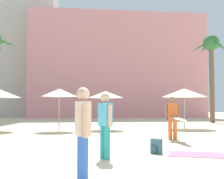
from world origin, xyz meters
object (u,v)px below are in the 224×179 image
at_px(cafe_umbrella_1, 59,93).
at_px(backpack, 156,146).
at_px(person_near_left, 105,123).
at_px(cafe_umbrella_0, 184,93).
at_px(person_far_left, 173,117).
at_px(person_mid_right, 83,129).
at_px(beach_towel, 196,154).
at_px(palm_tree_left, 211,53).
at_px(cafe_umbrella_5, 106,95).

height_order(cafe_umbrella_1, backpack, cafe_umbrella_1).
bearing_deg(person_near_left, cafe_umbrella_0, -144.20).
bearing_deg(cafe_umbrella_1, person_far_left, -46.64).
xyz_separation_m(backpack, person_mid_right, (-2.16, -2.92, 0.73)).
distance_m(cafe_umbrella_0, person_mid_right, 13.87).
xyz_separation_m(cafe_umbrella_0, beach_towel, (-3.27, -9.62, -2.17)).
bearing_deg(cafe_umbrella_1, beach_towel, -63.71).
relative_size(beach_towel, backpack, 3.63).
height_order(cafe_umbrella_1, person_far_left, cafe_umbrella_1).
relative_size(palm_tree_left, beach_towel, 4.85).
distance_m(cafe_umbrella_1, person_near_left, 9.27).
xyz_separation_m(cafe_umbrella_5, person_near_left, (-0.96, -9.77, -1.11)).
bearing_deg(beach_towel, cafe_umbrella_0, 71.23).
height_order(backpack, person_far_left, person_far_left).
distance_m(cafe_umbrella_1, beach_towel, 9.90).
bearing_deg(person_far_left, person_near_left, -30.94).
xyz_separation_m(beach_towel, person_far_left, (0.54, 3.57, 0.93)).
bearing_deg(person_far_left, cafe_umbrella_5, -151.91).
xyz_separation_m(palm_tree_left, cafe_umbrella_1, (-12.20, -6.95, -3.70)).
bearing_deg(cafe_umbrella_1, cafe_umbrella_5, 15.40).
distance_m(beach_towel, person_near_left, 2.78).
relative_size(palm_tree_left, cafe_umbrella_1, 3.17).
xyz_separation_m(cafe_umbrella_5, beach_towel, (1.63, -9.41, -2.03)).
xyz_separation_m(beach_towel, person_mid_right, (-3.22, -2.57, 0.92)).
xyz_separation_m(cafe_umbrella_1, person_mid_right, (1.07, -11.25, -1.18)).
distance_m(beach_towel, person_far_left, 3.72).
bearing_deg(person_near_left, cafe_umbrella_5, -119.39).
relative_size(palm_tree_left, person_near_left, 4.34).
distance_m(cafe_umbrella_5, beach_towel, 9.76).
distance_m(palm_tree_left, cafe_umbrella_1, 14.52).
distance_m(backpack, person_near_left, 1.85).
distance_m(cafe_umbrella_0, backpack, 10.42).
bearing_deg(backpack, person_mid_right, 16.11).
bearing_deg(palm_tree_left, cafe_umbrella_1, -150.32).
relative_size(cafe_umbrella_5, person_far_left, 0.85).
height_order(cafe_umbrella_0, cafe_umbrella_5, cafe_umbrella_0).
bearing_deg(cafe_umbrella_0, palm_tree_left, 52.32).
xyz_separation_m(beach_towel, backpack, (-1.06, 0.35, 0.19)).
bearing_deg(person_mid_right, palm_tree_left, 47.62).
bearing_deg(palm_tree_left, person_mid_right, -121.45).
bearing_deg(person_near_left, backpack, -178.86).
bearing_deg(person_far_left, beach_towel, -0.96).
bearing_deg(cafe_umbrella_5, person_near_left, -95.63).
xyz_separation_m(cafe_umbrella_0, cafe_umbrella_5, (-4.90, -0.21, -0.14)).
distance_m(palm_tree_left, person_far_left, 14.95).
height_order(backpack, person_near_left, person_near_left).
xyz_separation_m(backpack, person_near_left, (-1.54, -0.72, 0.73)).
distance_m(palm_tree_left, person_mid_right, 21.89).
relative_size(backpack, person_far_left, 0.16).
relative_size(cafe_umbrella_0, cafe_umbrella_5, 1.24).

